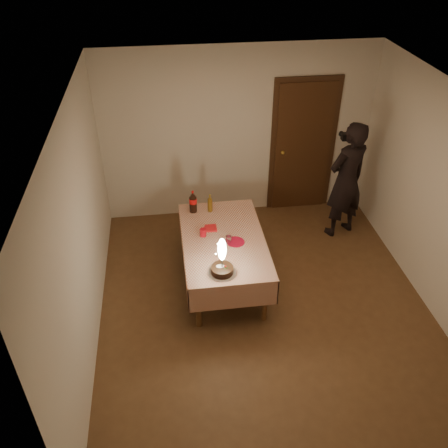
{
  "coord_description": "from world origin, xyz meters",
  "views": [
    {
      "loc": [
        -1.06,
        -4.11,
        4.21
      ],
      "look_at": [
        -0.44,
        0.5,
        0.95
      ],
      "focal_mm": 38.0,
      "sensor_mm": 36.0,
      "label": 1
    }
  ],
  "objects_px": {
    "amber_bottle_left": "(210,204)",
    "cola_bottle": "(193,202)",
    "clear_cup": "(229,239)",
    "photographer": "(346,181)",
    "birthday_cake": "(222,264)",
    "red_plate": "(236,242)",
    "red_cup": "(203,233)",
    "dining_table": "(223,245)"
  },
  "relations": [
    {
      "from": "birthday_cake",
      "to": "photographer",
      "type": "relative_size",
      "value": 0.27
    },
    {
      "from": "birthday_cake",
      "to": "clear_cup",
      "type": "xyz_separation_m",
      "value": [
        0.15,
        0.55,
        -0.08
      ]
    },
    {
      "from": "photographer",
      "to": "amber_bottle_left",
      "type": "bearing_deg",
      "value": -173.08
    },
    {
      "from": "red_plate",
      "to": "clear_cup",
      "type": "relative_size",
      "value": 2.44
    },
    {
      "from": "red_plate",
      "to": "red_cup",
      "type": "bearing_deg",
      "value": 154.28
    },
    {
      "from": "cola_bottle",
      "to": "red_cup",
      "type": "bearing_deg",
      "value": -82.43
    },
    {
      "from": "red_cup",
      "to": "amber_bottle_left",
      "type": "xyz_separation_m",
      "value": [
        0.15,
        0.55,
        0.07
      ]
    },
    {
      "from": "cola_bottle",
      "to": "dining_table",
      "type": "bearing_deg",
      "value": -64.31
    },
    {
      "from": "red_cup",
      "to": "amber_bottle_left",
      "type": "bearing_deg",
      "value": 74.81
    },
    {
      "from": "birthday_cake",
      "to": "cola_bottle",
      "type": "height_order",
      "value": "birthday_cake"
    },
    {
      "from": "birthday_cake",
      "to": "red_cup",
      "type": "bearing_deg",
      "value": 101.15
    },
    {
      "from": "dining_table",
      "to": "cola_bottle",
      "type": "bearing_deg",
      "value": 115.69
    },
    {
      "from": "birthday_cake",
      "to": "amber_bottle_left",
      "type": "xyz_separation_m",
      "value": [
        0.01,
        1.28,
        -0.01
      ]
    },
    {
      "from": "clear_cup",
      "to": "photographer",
      "type": "bearing_deg",
      "value": 27.92
    },
    {
      "from": "amber_bottle_left",
      "to": "cola_bottle",
      "type": "bearing_deg",
      "value": 175.04
    },
    {
      "from": "cola_bottle",
      "to": "clear_cup",
      "type": "bearing_deg",
      "value": -63.36
    },
    {
      "from": "clear_cup",
      "to": "dining_table",
      "type": "bearing_deg",
      "value": 124.04
    },
    {
      "from": "birthday_cake",
      "to": "clear_cup",
      "type": "distance_m",
      "value": 0.58
    },
    {
      "from": "amber_bottle_left",
      "to": "photographer",
      "type": "xyz_separation_m",
      "value": [
        1.96,
        0.24,
        0.07
      ]
    },
    {
      "from": "dining_table",
      "to": "clear_cup",
      "type": "bearing_deg",
      "value": -55.96
    },
    {
      "from": "red_plate",
      "to": "red_cup",
      "type": "relative_size",
      "value": 2.2
    },
    {
      "from": "red_plate",
      "to": "birthday_cake",
      "type": "bearing_deg",
      "value": -113.79
    },
    {
      "from": "red_cup",
      "to": "clear_cup",
      "type": "distance_m",
      "value": 0.34
    },
    {
      "from": "photographer",
      "to": "cola_bottle",
      "type": "bearing_deg",
      "value": -174.29
    },
    {
      "from": "birthday_cake",
      "to": "cola_bottle",
      "type": "relative_size",
      "value": 1.5
    },
    {
      "from": "red_plate",
      "to": "photographer",
      "type": "height_order",
      "value": "photographer"
    },
    {
      "from": "dining_table",
      "to": "photographer",
      "type": "bearing_deg",
      "value": 25.29
    },
    {
      "from": "dining_table",
      "to": "amber_bottle_left",
      "type": "bearing_deg",
      "value": 98.36
    },
    {
      "from": "birthday_cake",
      "to": "red_plate",
      "type": "xyz_separation_m",
      "value": [
        0.24,
        0.54,
        -0.12
      ]
    },
    {
      "from": "dining_table",
      "to": "photographer",
      "type": "xyz_separation_m",
      "value": [
        1.87,
        0.88,
        0.28
      ]
    },
    {
      "from": "amber_bottle_left",
      "to": "photographer",
      "type": "bearing_deg",
      "value": 6.92
    },
    {
      "from": "red_plate",
      "to": "cola_bottle",
      "type": "bearing_deg",
      "value": 121.35
    },
    {
      "from": "amber_bottle_left",
      "to": "dining_table",
      "type": "bearing_deg",
      "value": -81.64
    },
    {
      "from": "red_plate",
      "to": "amber_bottle_left",
      "type": "relative_size",
      "value": 0.86
    },
    {
      "from": "amber_bottle_left",
      "to": "clear_cup",
      "type": "bearing_deg",
      "value": -78.44
    },
    {
      "from": "red_plate",
      "to": "amber_bottle_left",
      "type": "xyz_separation_m",
      "value": [
        -0.23,
        0.73,
        0.11
      ]
    },
    {
      "from": "birthday_cake",
      "to": "red_plate",
      "type": "height_order",
      "value": "birthday_cake"
    },
    {
      "from": "clear_cup",
      "to": "photographer",
      "type": "xyz_separation_m",
      "value": [
        1.81,
        0.96,
        0.14
      ]
    },
    {
      "from": "dining_table",
      "to": "photographer",
      "type": "relative_size",
      "value": 0.98
    },
    {
      "from": "amber_bottle_left",
      "to": "photographer",
      "type": "distance_m",
      "value": 1.98
    },
    {
      "from": "clear_cup",
      "to": "amber_bottle_left",
      "type": "height_order",
      "value": "amber_bottle_left"
    },
    {
      "from": "birthday_cake",
      "to": "cola_bottle",
      "type": "xyz_separation_m",
      "value": [
        -0.22,
        1.3,
        0.03
      ]
    }
  ]
}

